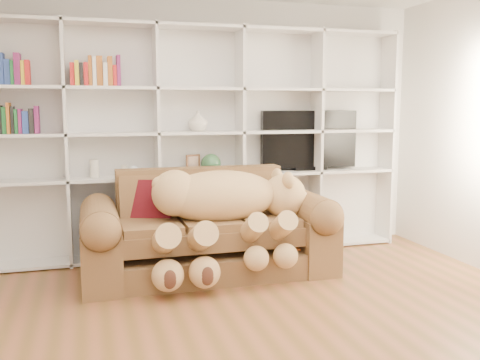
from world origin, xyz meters
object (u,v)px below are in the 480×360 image
object	(u,v)px
sofa	(208,235)
gift_box	(297,258)
teddy_bear	(224,207)
tv	(309,141)

from	to	relation	value
sofa	gift_box	distance (m)	0.89
teddy_bear	gift_box	distance (m)	0.91
tv	sofa	bearing A→B (deg)	-152.13
sofa	teddy_bear	world-z (taller)	teddy_bear
sofa	gift_box	world-z (taller)	sofa
teddy_bear	sofa	bearing A→B (deg)	121.34
teddy_bear	tv	bearing A→B (deg)	38.81
sofa	gift_box	bearing A→B (deg)	-11.33
sofa	tv	xyz separation A→B (m)	(1.32, 0.70, 0.83)
teddy_bear	gift_box	world-z (taller)	teddy_bear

